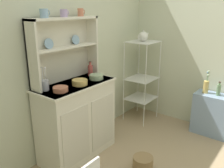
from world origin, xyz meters
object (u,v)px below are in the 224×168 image
at_px(hutch_cabinet, 77,119).
at_px(bakers_rack, 142,73).
at_px(cup_sky_0, 44,13).
at_px(jam_bottle, 90,70).
at_px(flower_vase, 206,86).
at_px(hutch_shelf_unit, 63,45).
at_px(floor_basket, 143,163).
at_px(bowl_mixing_large, 60,89).
at_px(oil_bottle, 219,90).
at_px(side_shelf_blue, 211,114).
at_px(utensil_jar, 45,85).
at_px(porcelain_teapot, 143,36).

bearing_deg(hutch_cabinet, bakers_rack, -3.59).
distance_m(cup_sky_0, jam_bottle, 0.91).
xyz_separation_m(cup_sky_0, flower_vase, (1.75, -1.11, -0.97)).
bearing_deg(hutch_shelf_unit, flower_vase, -37.44).
xyz_separation_m(bakers_rack, floor_basket, (-1.09, -0.70, -0.68)).
bearing_deg(bowl_mixing_large, cup_sky_0, 82.85).
bearing_deg(hutch_cabinet, flower_vase, -33.31).
bearing_deg(oil_bottle, cup_sky_0, 143.89).
bearing_deg(hutch_cabinet, cup_sky_0, 153.75).
bearing_deg(hutch_shelf_unit, side_shelf_blue, -40.21).
relative_size(hutch_shelf_unit, bowl_mixing_large, 5.70).
bearing_deg(hutch_shelf_unit, floor_basket, -77.03).
height_order(utensil_jar, oil_bottle, utensil_jar).
bearing_deg(side_shelf_blue, floor_basket, 165.76).
bearing_deg(bakers_rack, bowl_mixing_large, 179.70).
height_order(porcelain_teapot, flower_vase, porcelain_teapot).
height_order(hutch_cabinet, oil_bottle, hutch_cabinet).
xyz_separation_m(hutch_cabinet, porcelain_teapot, (1.30, -0.08, 0.84)).
distance_m(flower_vase, oil_bottle, 0.17).
distance_m(jam_bottle, oil_bottle, 1.72).
relative_size(hutch_shelf_unit, floor_basket, 3.91).
relative_size(hutch_cabinet, flower_vase, 2.96).
relative_size(bowl_mixing_large, flower_vase, 0.48).
bearing_deg(hutch_cabinet, bowl_mixing_large, -164.95).
bearing_deg(jam_bottle, bakers_rack, -9.95).
bearing_deg(oil_bottle, bakers_rack, 100.46).
bearing_deg(utensil_jar, floor_basket, -56.73).
bearing_deg(oil_bottle, bowl_mixing_large, 148.65).
relative_size(hutch_shelf_unit, oil_bottle, 4.53).
relative_size(side_shelf_blue, cup_sky_0, 5.95).
bearing_deg(flower_vase, hutch_cabinet, 146.69).
xyz_separation_m(hutch_cabinet, cup_sky_0, (-0.25, 0.12, 1.19)).
bearing_deg(hutch_cabinet, utensil_jar, 167.35).
bearing_deg(floor_basket, utensil_jar, 123.27).
height_order(side_shelf_blue, bowl_mixing_large, bowl_mixing_large).
distance_m(hutch_shelf_unit, floor_basket, 1.57).
relative_size(cup_sky_0, bowl_mixing_large, 0.64).
relative_size(cup_sky_0, oil_bottle, 0.51).
bearing_deg(utensil_jar, porcelain_teapot, -5.52).
relative_size(bakers_rack, side_shelf_blue, 2.13).
relative_size(hutch_cabinet, jam_bottle, 5.16).
bearing_deg(side_shelf_blue, bowl_mixing_large, 149.80).
distance_m(floor_basket, jam_bottle, 1.25).
bearing_deg(cup_sky_0, bakers_rack, -7.49).
relative_size(hutch_shelf_unit, flower_vase, 2.75).
height_order(cup_sky_0, porcelain_teapot, cup_sky_0).
bearing_deg(jam_bottle, floor_basket, -98.41).
bearing_deg(porcelain_teapot, flower_vase, -77.54).
height_order(floor_basket, utensil_jar, utensil_jar).
distance_m(hutch_cabinet, oil_bottle, 1.90).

